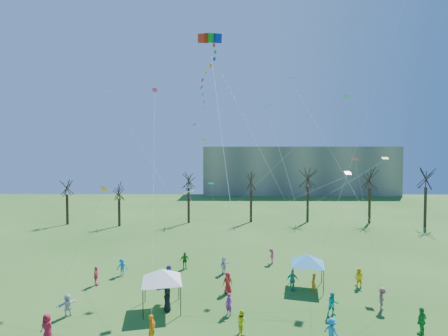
{
  "coord_description": "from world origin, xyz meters",
  "views": [
    {
      "loc": [
        -0.87,
        -18.69,
        11.83
      ],
      "look_at": [
        -1.08,
        5.0,
        11.0
      ],
      "focal_mm": 25.0,
      "sensor_mm": 36.0,
      "label": 1
    }
  ],
  "objects_px": {
    "canopy_tent_blue": "(308,259)",
    "canopy_tent_white": "(162,275)",
    "big_box_kite": "(209,86)",
    "distant_building": "(298,171)"
  },
  "relations": [
    {
      "from": "big_box_kite",
      "to": "distant_building",
      "type": "bearing_deg",
      "value": 71.71
    },
    {
      "from": "canopy_tent_white",
      "to": "big_box_kite",
      "type": "bearing_deg",
      "value": 40.05
    },
    {
      "from": "big_box_kite",
      "to": "canopy_tent_white",
      "type": "relative_size",
      "value": 6.02
    },
    {
      "from": "canopy_tent_blue",
      "to": "big_box_kite",
      "type": "bearing_deg",
      "value": -172.12
    },
    {
      "from": "big_box_kite",
      "to": "canopy_tent_blue",
      "type": "xyz_separation_m",
      "value": [
        8.91,
        1.23,
        -15.38
      ]
    },
    {
      "from": "canopy_tent_white",
      "to": "canopy_tent_blue",
      "type": "xyz_separation_m",
      "value": [
        12.42,
        4.18,
        -0.12
      ]
    },
    {
      "from": "canopy_tent_blue",
      "to": "distant_building",
      "type": "bearing_deg",
      "value": 77.95
    },
    {
      "from": "distant_building",
      "to": "big_box_kite",
      "type": "distance_m",
      "value": 78.49
    },
    {
      "from": "canopy_tent_blue",
      "to": "canopy_tent_white",
      "type": "bearing_deg",
      "value": -161.4
    },
    {
      "from": "distant_building",
      "to": "canopy_tent_blue",
      "type": "xyz_separation_m",
      "value": [
        -15.5,
        -72.63,
        -4.95
      ]
    }
  ]
}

